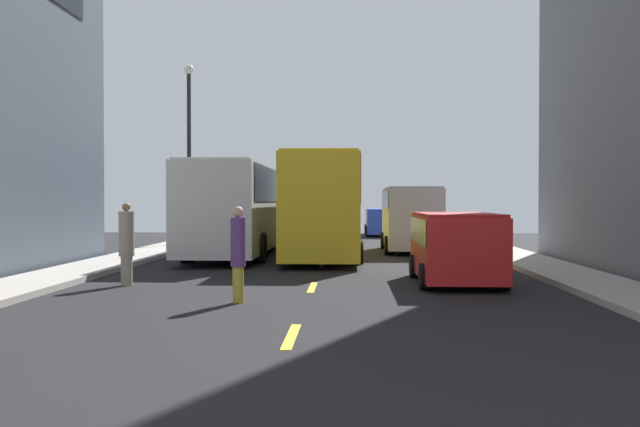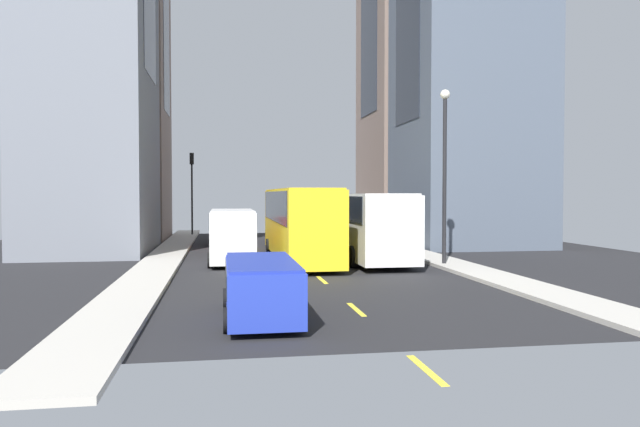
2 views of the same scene
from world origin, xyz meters
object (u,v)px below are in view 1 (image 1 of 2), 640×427
car_red_1 (456,242)px  pedestrian_crossing_near (127,242)px  car_blue_0 (382,220)px  delivery_van_white (411,214)px  streetcar_yellow (326,199)px  pedestrian_waiting_curb (238,251)px  city_bus_white (241,202)px

car_red_1 → pedestrian_crossing_near: bearing=-175.0°
car_blue_0 → car_red_1: size_ratio=1.13×
delivery_van_white → car_blue_0: size_ratio=1.13×
streetcar_yellow → car_blue_0: 14.73m
delivery_van_white → car_blue_0: delivery_van_white is taller
pedestrian_crossing_near → streetcar_yellow: bearing=7.9°
streetcar_yellow → car_blue_0: size_ratio=2.80×
delivery_van_white → pedestrian_crossing_near: size_ratio=2.67×
pedestrian_crossing_near → car_blue_0: bearing=15.1°
pedestrian_crossing_near → pedestrian_waiting_curb: bearing=-99.9°
car_blue_0 → pedestrian_crossing_near: (-7.29, -24.62, 0.11)m
car_red_1 → streetcar_yellow: bearing=110.3°
city_bus_white → delivery_van_white: bearing=12.1°
pedestrian_waiting_curb → pedestrian_crossing_near: size_ratio=0.97×
city_bus_white → pedestrian_crossing_near: city_bus_white is taller
car_red_1 → pedestrian_waiting_curb: size_ratio=2.16×
city_bus_white → car_blue_0: 15.68m
delivery_van_white → car_red_1: delivery_van_white is taller
city_bus_white → delivery_van_white: 6.79m
car_blue_0 → car_red_1: bearing=-88.3°
streetcar_yellow → delivery_van_white: bearing=22.8°
city_bus_white → car_blue_0: (6.08, 14.42, -1.08)m
car_blue_0 → city_bus_white: bearing=-112.9°
car_blue_0 → car_red_1: car_red_1 is taller
car_blue_0 → pedestrian_crossing_near: 25.68m
delivery_van_white → pedestrian_waiting_curb: delivery_van_white is taller
city_bus_white → streetcar_yellow: bearing=0.1°
streetcar_yellow → pedestrian_crossing_near: bearing=-113.7°
city_bus_white → pedestrian_waiting_curb: 13.17m
streetcar_yellow → pedestrian_waiting_curb: size_ratio=6.86×
delivery_van_white → car_blue_0: (-0.55, 13.00, -0.58)m
streetcar_yellow → pedestrian_waiting_curb: bearing=-95.8°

